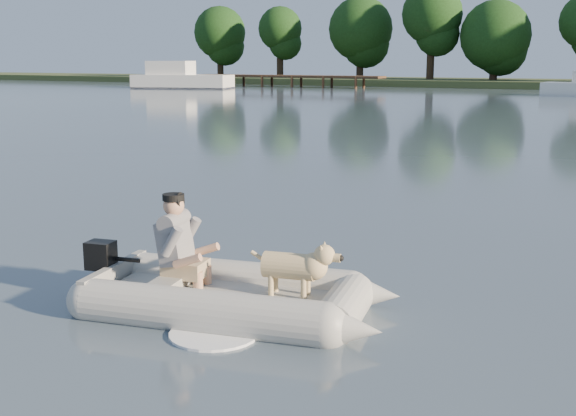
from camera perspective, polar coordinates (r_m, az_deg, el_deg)
The scene contains 7 objects.
water at distance 7.48m, azimuth -9.63°, elevation -7.43°, with size 160.00×160.00×0.00m, color slate.
dock at distance 65.12m, azimuth -0.11°, elevation 10.00°, with size 18.00×2.00×1.04m, color #4C331E, non-canonical shape.
dinghy at distance 7.02m, azimuth -4.43°, elevation -4.20°, with size 4.17×2.96×1.22m, color #A9A9A4, non-canonical shape.
man at distance 7.25m, azimuth -8.81°, elevation -2.41°, with size 0.63×0.54×0.94m, color slate, non-canonical shape.
dog at distance 6.89m, azimuth 0.10°, elevation -4.96°, with size 0.81×0.29×0.54m, color tan, non-canonical shape.
outboard_motor at distance 7.72m, azimuth -14.51°, elevation -4.92°, with size 0.36×0.25×0.69m, color black, non-canonical shape.
cabin_cruiser at distance 62.50m, azimuth -8.35°, elevation 10.38°, with size 8.74×3.12×2.70m, color white, non-canonical shape.
Camera 1 is at (4.33, -5.59, 2.43)m, focal length 45.00 mm.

